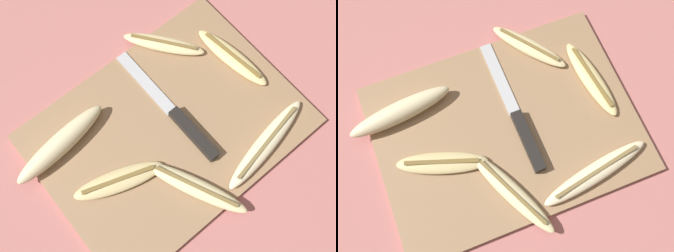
{
  "view_description": "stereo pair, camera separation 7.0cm",
  "coord_description": "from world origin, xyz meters",
  "views": [
    {
      "loc": [
        -0.14,
        -0.17,
        0.69
      ],
      "look_at": [
        0.0,
        0.0,
        0.02
      ],
      "focal_mm": 42.0,
      "sensor_mm": 36.0,
      "label": 1
    },
    {
      "loc": [
        -0.08,
        -0.21,
        0.69
      ],
      "look_at": [
        0.0,
        0.0,
        0.02
      ],
      "focal_mm": 42.0,
      "sensor_mm": 36.0,
      "label": 2
    }
  ],
  "objects": [
    {
      "name": "cutting_board",
      "position": [
        0.0,
        0.0,
        0.01
      ],
      "size": [
        0.47,
        0.35,
        0.01
      ],
      "color": "#997551",
      "rests_on": "ground_plane"
    },
    {
      "name": "banana_cream_curved",
      "position": [
        -0.17,
        0.09,
        0.03
      ],
      "size": [
        0.2,
        0.06,
        0.04
      ],
      "rotation": [
        0.0,
        0.0,
        1.69
      ],
      "color": "beige",
      "rests_on": "cutting_board"
    },
    {
      "name": "banana_ripe_center",
      "position": [
        0.1,
        0.13,
        0.02
      ],
      "size": [
        0.12,
        0.15,
        0.02
      ],
      "rotation": [
        0.0,
        0.0,
        0.65
      ],
      "color": "beige",
      "rests_on": "cutting_board"
    },
    {
      "name": "knife",
      "position": [
        0.03,
        -0.01,
        0.02
      ],
      "size": [
        0.02,
        0.27,
        0.02
      ],
      "rotation": [
        0.0,
        0.0,
        0.01
      ],
      "color": "black",
      "rests_on": "cutting_board"
    },
    {
      "name": "banana_spotted_left",
      "position": [
        -0.13,
        -0.02,
        0.02
      ],
      "size": [
        0.17,
        0.09,
        0.02
      ],
      "rotation": [
        0.0,
        0.0,
        4.38
      ],
      "color": "#DBC684",
      "rests_on": "cutting_board"
    },
    {
      "name": "ground_plane",
      "position": [
        0.0,
        0.0,
        0.0
      ],
      "size": [
        4.0,
        4.0,
        0.0
      ],
      "primitive_type": "plane",
      "color": "#B76B66"
    },
    {
      "name": "banana_pale_long",
      "position": [
        0.11,
        -0.14,
        0.02
      ],
      "size": [
        0.21,
        0.07,
        0.02
      ],
      "rotation": [
        0.0,
        0.0,
        4.89
      ],
      "color": "beige",
      "rests_on": "cutting_board"
    },
    {
      "name": "banana_soft_right",
      "position": [
        -0.03,
        -0.11,
        0.02
      ],
      "size": [
        0.11,
        0.19,
        0.02
      ],
      "rotation": [
        0.0,
        0.0,
        0.43
      ],
      "color": "beige",
      "rests_on": "cutting_board"
    },
    {
      "name": "banana_golden_short",
      "position": [
        0.18,
        0.03,
        0.02
      ],
      "size": [
        0.06,
        0.17,
        0.02
      ],
      "rotation": [
        0.0,
        0.0,
        0.12
      ],
      "color": "#EDD689",
      "rests_on": "cutting_board"
    }
  ]
}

